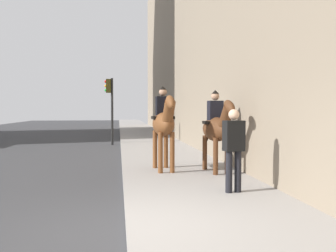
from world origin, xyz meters
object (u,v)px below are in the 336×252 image
mounted_horse_near (164,123)px  mounted_horse_far (217,127)px  pedestrian_greeting (234,145)px  traffic_light_near_curb (110,100)px

mounted_horse_near → mounted_horse_far: (-0.45, -1.38, -0.11)m
mounted_horse_near → mounted_horse_far: 1.46m
pedestrian_greeting → traffic_light_near_curb: 12.56m
mounted_horse_far → traffic_light_near_curb: traffic_light_near_curb is taller
mounted_horse_near → pedestrian_greeting: mounted_horse_near is taller
mounted_horse_near → traffic_light_near_curb: bearing=-173.6°
mounted_horse_far → pedestrian_greeting: 2.50m
pedestrian_greeting → traffic_light_near_curb: bearing=4.5°
mounted_horse_near → mounted_horse_far: bearing=68.0°
mounted_horse_far → traffic_light_near_curb: 10.23m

